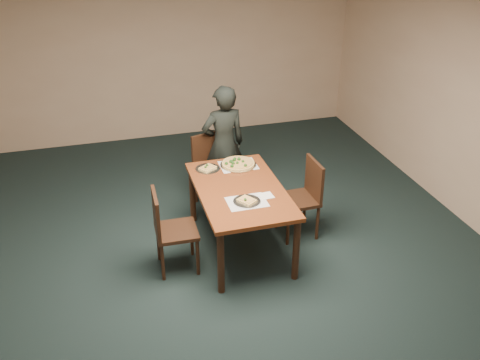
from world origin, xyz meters
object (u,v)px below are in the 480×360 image
object	(u,v)px
chair_left	(168,227)
chair_right	(304,194)
diner	(224,145)
slice_plate_far	(208,168)
dining_table	(240,196)
slice_plate_near	(247,201)
chair_far	(212,165)
pizza_pan	(238,164)

from	to	relation	value
chair_left	chair_right	xyz separation A→B (m)	(1.59, 0.26, 0.00)
diner	slice_plate_far	world-z (taller)	diner
dining_table	chair_right	world-z (taller)	chair_right
slice_plate_near	slice_plate_far	distance (m)	0.85
dining_table	chair_left	xyz separation A→B (m)	(-0.81, -0.17, -0.14)
slice_plate_far	chair_left	bearing A→B (deg)	-129.39
dining_table	chair_far	world-z (taller)	chair_far
chair_left	slice_plate_far	world-z (taller)	chair_left
diner	pizza_pan	world-z (taller)	diner
pizza_pan	chair_left	bearing A→B (deg)	-143.08
dining_table	chair_far	bearing A→B (deg)	93.35
chair_far	chair_left	xyz separation A→B (m)	(-0.74, -1.24, 0.00)
chair_far	chair_left	world-z (taller)	same
dining_table	chair_left	size ratio (longest dim) A/B	1.65
pizza_pan	slice_plate_far	distance (m)	0.36
dining_table	pizza_pan	world-z (taller)	pizza_pan
chair_far	dining_table	bearing A→B (deg)	-105.02
chair_left	slice_plate_far	xyz separation A→B (m)	(0.58, 0.70, 0.25)
slice_plate_near	chair_right	bearing A→B (deg)	25.54
pizza_pan	slice_plate_near	size ratio (longest dim) A/B	1.48
chair_right	diner	size ratio (longest dim) A/B	0.60
chair_far	chair_right	size ratio (longest dim) A/B	1.00
diner	pizza_pan	bearing A→B (deg)	86.70
chair_right	chair_far	bearing A→B (deg)	-141.17
dining_table	chair_left	distance (m)	0.84
chair_far	slice_plate_far	bearing A→B (deg)	-125.57
diner	slice_plate_near	world-z (taller)	diner
dining_table	chair_far	distance (m)	1.08
dining_table	slice_plate_near	world-z (taller)	slice_plate_near
chair_right	diner	bearing A→B (deg)	-148.14
slice_plate_near	slice_plate_far	xyz separation A→B (m)	(-0.22, 0.82, -0.00)
dining_table	slice_plate_near	distance (m)	0.31
slice_plate_far	chair_right	bearing A→B (deg)	-23.78
pizza_pan	chair_far	bearing A→B (deg)	109.19
chair_right	dining_table	bearing A→B (deg)	-85.46
dining_table	slice_plate_near	bearing A→B (deg)	-92.32
chair_right	slice_plate_near	bearing A→B (deg)	-66.11
slice_plate_near	pizza_pan	bearing A→B (deg)	80.48
chair_left	slice_plate_near	distance (m)	0.84
pizza_pan	slice_plate_near	world-z (taller)	pizza_pan
chair_left	diner	bearing A→B (deg)	-33.96
chair_left	slice_plate_far	size ratio (longest dim) A/B	3.25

